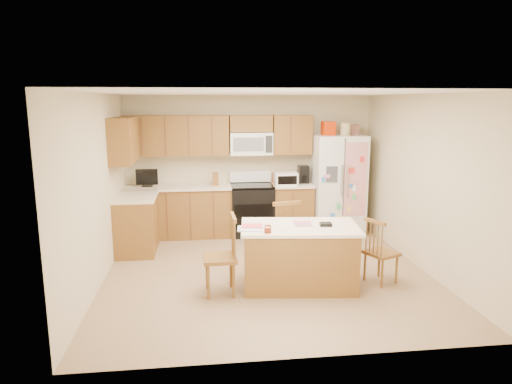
{
  "coord_description": "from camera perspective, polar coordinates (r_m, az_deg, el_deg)",
  "views": [
    {
      "loc": [
        -0.89,
        -6.1,
        2.39
      ],
      "look_at": [
        -0.11,
        0.35,
        1.1
      ],
      "focal_mm": 32.0,
      "sensor_mm": 36.0,
      "label": 1
    }
  ],
  "objects": [
    {
      "name": "cabinetry",
      "position": [
        8.03,
        -7.41,
        0.56
      ],
      "size": [
        3.36,
        1.56,
        2.15
      ],
      "color": "brown",
      "rests_on": "ground"
    },
    {
      "name": "room_shell",
      "position": [
        6.24,
        1.43,
        2.49
      ],
      "size": [
        4.6,
        4.6,
        2.52
      ],
      "color": "beige",
      "rests_on": "ground"
    },
    {
      "name": "stove",
      "position": [
        8.31,
        -0.53,
        -2.09
      ],
      "size": [
        0.76,
        0.65,
        1.13
      ],
      "color": "black",
      "rests_on": "ground"
    },
    {
      "name": "ground",
      "position": [
        6.61,
        1.36,
        -9.95
      ],
      "size": [
        4.5,
        4.5,
        0.0
      ],
      "primitive_type": "plane",
      "color": "#96754F",
      "rests_on": "ground"
    },
    {
      "name": "windsor_chair_back",
      "position": [
        6.69,
        3.33,
        -5.38
      ],
      "size": [
        0.51,
        0.49,
        1.01
      ],
      "color": "brown",
      "rests_on": "ground"
    },
    {
      "name": "windsor_chair_right",
      "position": [
        6.33,
        15.26,
        -7.32
      ],
      "size": [
        0.49,
        0.5,
        0.88
      ],
      "color": "brown",
      "rests_on": "ground"
    },
    {
      "name": "island",
      "position": [
        6.03,
        5.4,
        -7.92
      ],
      "size": [
        1.62,
        1.04,
        0.91
      ],
      "color": "brown",
      "rests_on": "ground"
    },
    {
      "name": "refrigerator",
      "position": [
        8.47,
        10.13,
        1.08
      ],
      "size": [
        0.9,
        0.79,
        2.04
      ],
      "color": "white",
      "rests_on": "ground"
    },
    {
      "name": "windsor_chair_left",
      "position": [
        5.78,
        -4.3,
        -8.12
      ],
      "size": [
        0.43,
        0.45,
        1.01
      ],
      "color": "brown",
      "rests_on": "ground"
    }
  ]
}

